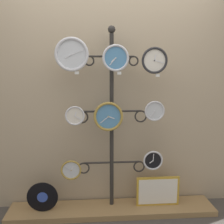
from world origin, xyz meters
TOP-DOWN VIEW (x-y plane):
  - shop_wall at (0.00, 0.57)m, footprint 4.40×0.04m
  - low_shelf at (0.00, 0.35)m, footprint 2.20×0.36m
  - display_stand at (0.00, 0.41)m, footprint 0.74×0.33m
  - clock_top_left at (-0.39, 0.31)m, footprint 0.33×0.04m
  - clock_top_center at (0.03, 0.30)m, footprint 0.26×0.04m
  - clock_top_right at (0.41, 0.29)m, footprint 0.26×0.04m
  - clock_middle_left at (-0.37, 0.33)m, footprint 0.20×0.04m
  - clock_middle_center at (-0.04, 0.33)m, footprint 0.30×0.04m
  - clock_middle_right at (0.43, 0.32)m, footprint 0.21×0.04m
  - clock_bottom_left at (-0.42, 0.31)m, footprint 0.21×0.04m
  - clock_bottom_right at (0.43, 0.32)m, footprint 0.21×0.04m
  - vinyl_record at (-0.73, 0.31)m, footprint 0.32×0.01m
  - picture_frame at (0.50, 0.35)m, footprint 0.47×0.02m
  - price_tag_upper at (-0.34, 0.31)m, footprint 0.04×0.00m
  - price_tag_mid at (0.07, 0.30)m, footprint 0.04×0.00m
  - price_tag_lower at (0.45, 0.29)m, footprint 0.04×0.00m

SIDE VIEW (x-z plane):
  - low_shelf at x=0.00m, z-range 0.00..0.06m
  - vinyl_record at x=-0.73m, z-range 0.06..0.38m
  - picture_frame at x=0.50m, z-range 0.06..0.38m
  - clock_bottom_left at x=-0.42m, z-range 0.40..0.61m
  - clock_bottom_right at x=0.43m, z-range 0.48..0.69m
  - display_stand at x=0.00m, z-range -0.23..1.73m
  - clock_middle_center at x=-0.04m, z-range 0.91..1.21m
  - clock_middle_left at x=-0.37m, z-range 0.97..1.17m
  - clock_middle_right at x=0.43m, z-range 1.00..1.21m
  - shop_wall at x=0.00m, z-range 0.00..2.80m
  - price_tag_lower at x=0.45m, z-range 1.45..1.48m
  - price_tag_mid at x=0.07m, z-range 1.48..1.50m
  - price_tag_upper at x=-0.34m, z-range 1.48..1.51m
  - clock_top_right at x=0.41m, z-range 1.48..1.74m
  - clock_top_center at x=0.03m, z-range 1.50..1.76m
  - clock_top_left at x=-0.39m, z-range 1.50..1.83m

